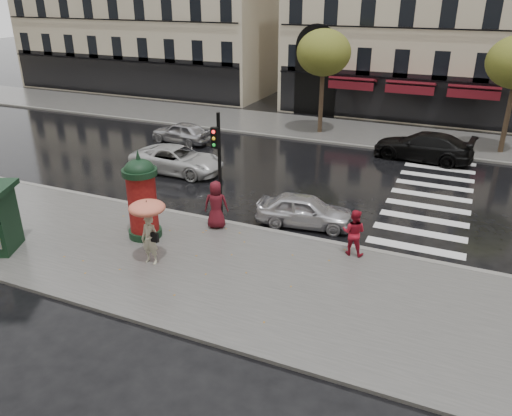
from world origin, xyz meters
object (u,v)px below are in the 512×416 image
at_px(woman_red, 354,232).
at_px(traffic_light, 218,159).
at_px(morris_column, 142,196).
at_px(car_white, 177,160).
at_px(car_silver, 305,210).
at_px(man_burgundy, 216,205).
at_px(woman_umbrella, 148,222).
at_px(car_black, 423,146).
at_px(car_far_silver, 182,132).

distance_m(woman_red, traffic_light, 5.82).
bearing_deg(morris_column, car_white, 112.66).
height_order(car_silver, car_white, car_white).
distance_m(traffic_light, car_white, 7.41).
relative_size(woman_red, man_burgundy, 0.89).
distance_m(woman_red, man_burgundy, 5.49).
xyz_separation_m(man_burgundy, car_silver, (3.08, 1.80, -0.42)).
height_order(woman_red, morris_column, morris_column).
bearing_deg(morris_column, woman_umbrella, -49.04).
distance_m(woman_umbrella, man_burgundy, 3.55).
height_order(man_burgundy, car_white, man_burgundy).
distance_m(morris_column, car_white, 7.70).
bearing_deg(car_silver, morris_column, 116.56).
relative_size(car_white, car_black, 0.92).
xyz_separation_m(traffic_light, car_far_silver, (-7.77, 9.75, -2.21)).
height_order(woman_red, traffic_light, traffic_light).
relative_size(woman_umbrella, traffic_light, 0.52).
height_order(morris_column, traffic_light, traffic_light).
height_order(car_silver, car_black, car_black).
distance_m(man_burgundy, car_far_silver, 12.73).
distance_m(woman_umbrella, car_black, 17.57).
distance_m(car_silver, car_black, 11.30).
distance_m(morris_column, traffic_light, 3.19).
height_order(woman_umbrella, car_silver, woman_umbrella).
height_order(woman_umbrella, morris_column, morris_column).
height_order(car_white, car_far_silver, car_white).
xyz_separation_m(man_burgundy, car_far_silver, (-7.78, 10.06, -0.42)).
distance_m(woman_red, morris_column, 7.89).
bearing_deg(traffic_light, woman_umbrella, -101.10).
bearing_deg(car_white, morris_column, -157.52).
xyz_separation_m(man_burgundy, traffic_light, (-0.01, 0.31, 1.79)).
xyz_separation_m(traffic_light, car_white, (-5.08, 4.93, -2.18)).
distance_m(man_burgundy, morris_column, 2.89).
bearing_deg(woman_umbrella, traffic_light, 78.90).
bearing_deg(woman_red, car_silver, -36.00).
height_order(car_silver, car_far_silver, car_silver).
xyz_separation_m(woman_umbrella, man_burgundy, (0.74, 3.42, -0.60)).
distance_m(woman_umbrella, woman_red, 7.14).
bearing_deg(car_silver, car_black, -24.96).
relative_size(woman_red, car_silver, 0.44).
xyz_separation_m(car_silver, car_black, (3.32, 10.80, 0.11)).
xyz_separation_m(car_white, car_black, (11.50, 7.36, 0.09)).
height_order(woman_umbrella, car_white, woman_umbrella).
xyz_separation_m(car_silver, car_white, (-8.18, 3.44, 0.02)).
distance_m(traffic_light, car_far_silver, 12.66).
height_order(man_burgundy, morris_column, morris_column).
bearing_deg(car_silver, woman_red, -134.65).
distance_m(woman_umbrella, traffic_light, 3.99).
bearing_deg(car_white, woman_umbrella, -153.51).
distance_m(woman_umbrella, car_white, 9.74).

